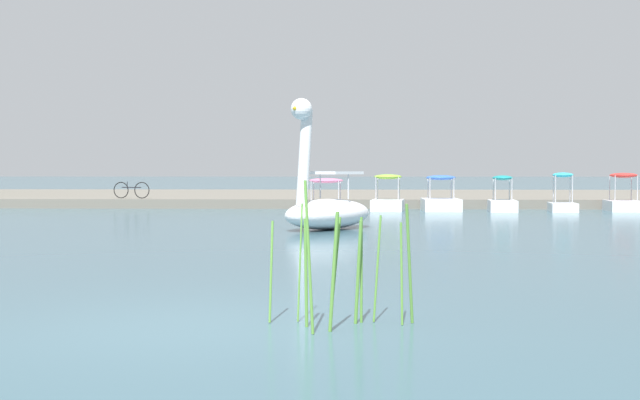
{
  "coord_description": "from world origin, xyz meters",
  "views": [
    {
      "loc": [
        1.65,
        -8.29,
        1.6
      ],
      "look_at": [
        0.51,
        19.9,
        0.61
      ],
      "focal_mm": 45.45,
      "sensor_mm": 36.0,
      "label": 1
    }
  ],
  "objects_px": {
    "pedal_boat_red": "(623,200)",
    "bicycle_parked": "(131,190)",
    "swan_boat": "(326,206)",
    "pedal_boat_lime": "(388,200)",
    "pedal_boat_pink": "(326,201)",
    "pedal_boat_blue": "(441,201)",
    "pedal_boat_cyan": "(563,201)",
    "pedal_boat_teal": "(502,201)"
  },
  "relations": [
    {
      "from": "swan_boat",
      "to": "pedal_boat_pink",
      "type": "bearing_deg",
      "value": 91.92
    },
    {
      "from": "pedal_boat_red",
      "to": "pedal_boat_cyan",
      "type": "bearing_deg",
      "value": -170.39
    },
    {
      "from": "pedal_boat_teal",
      "to": "pedal_boat_cyan",
      "type": "relative_size",
      "value": 1.15
    },
    {
      "from": "swan_boat",
      "to": "pedal_boat_cyan",
      "type": "bearing_deg",
      "value": 48.54
    },
    {
      "from": "pedal_boat_lime",
      "to": "pedal_boat_blue",
      "type": "bearing_deg",
      "value": 0.73
    },
    {
      "from": "pedal_boat_lime",
      "to": "swan_boat",
      "type": "bearing_deg",
      "value": -101.38
    },
    {
      "from": "swan_boat",
      "to": "pedal_boat_teal",
      "type": "height_order",
      "value": "swan_boat"
    },
    {
      "from": "swan_boat",
      "to": "pedal_boat_cyan",
      "type": "xyz_separation_m",
      "value": [
        9.14,
        10.34,
        -0.25
      ]
    },
    {
      "from": "swan_boat",
      "to": "bicycle_parked",
      "type": "xyz_separation_m",
      "value": [
        -9.12,
        13.3,
        0.12
      ]
    },
    {
      "from": "pedal_boat_blue",
      "to": "pedal_boat_red",
      "type": "height_order",
      "value": "pedal_boat_red"
    },
    {
      "from": "pedal_boat_red",
      "to": "bicycle_parked",
      "type": "height_order",
      "value": "pedal_boat_red"
    },
    {
      "from": "pedal_boat_pink",
      "to": "pedal_boat_cyan",
      "type": "relative_size",
      "value": 1.28
    },
    {
      "from": "pedal_boat_lime",
      "to": "bicycle_parked",
      "type": "height_order",
      "value": "pedal_boat_lime"
    },
    {
      "from": "pedal_boat_teal",
      "to": "pedal_boat_red",
      "type": "relative_size",
      "value": 1.04
    },
    {
      "from": "pedal_boat_lime",
      "to": "pedal_boat_cyan",
      "type": "height_order",
      "value": "pedal_boat_cyan"
    },
    {
      "from": "pedal_boat_blue",
      "to": "bicycle_parked",
      "type": "xyz_separation_m",
      "value": [
        -13.45,
        2.48,
        0.39
      ]
    },
    {
      "from": "pedal_boat_lime",
      "to": "pedal_boat_blue",
      "type": "height_order",
      "value": "pedal_boat_lime"
    },
    {
      "from": "swan_boat",
      "to": "pedal_boat_lime",
      "type": "height_order",
      "value": "swan_boat"
    },
    {
      "from": "pedal_boat_blue",
      "to": "pedal_boat_cyan",
      "type": "distance_m",
      "value": 4.83
    },
    {
      "from": "pedal_boat_cyan",
      "to": "bicycle_parked",
      "type": "relative_size",
      "value": 1.11
    },
    {
      "from": "pedal_boat_pink",
      "to": "pedal_boat_teal",
      "type": "bearing_deg",
      "value": 0.08
    },
    {
      "from": "pedal_boat_blue",
      "to": "pedal_boat_cyan",
      "type": "xyz_separation_m",
      "value": [
        4.81,
        -0.47,
        0.01
      ]
    },
    {
      "from": "pedal_boat_teal",
      "to": "bicycle_parked",
      "type": "bearing_deg",
      "value": 169.82
    },
    {
      "from": "pedal_boat_pink",
      "to": "pedal_boat_blue",
      "type": "bearing_deg",
      "value": 4.65
    },
    {
      "from": "swan_boat",
      "to": "pedal_boat_pink",
      "type": "xyz_separation_m",
      "value": [
        -0.35,
        10.44,
        -0.26
      ]
    },
    {
      "from": "pedal_boat_lime",
      "to": "pedal_boat_cyan",
      "type": "relative_size",
      "value": 1.16
    },
    {
      "from": "swan_boat",
      "to": "pedal_boat_teal",
      "type": "distance_m",
      "value": 12.44
    },
    {
      "from": "swan_boat",
      "to": "pedal_boat_red",
      "type": "distance_m",
      "value": 15.88
    },
    {
      "from": "swan_boat",
      "to": "pedal_boat_red",
      "type": "height_order",
      "value": "swan_boat"
    },
    {
      "from": "pedal_boat_cyan",
      "to": "pedal_boat_teal",
      "type": "bearing_deg",
      "value": 177.54
    },
    {
      "from": "pedal_boat_blue",
      "to": "pedal_boat_cyan",
      "type": "relative_size",
      "value": 1.23
    },
    {
      "from": "swan_boat",
      "to": "pedal_boat_lime",
      "type": "relative_size",
      "value": 1.62
    },
    {
      "from": "pedal_boat_blue",
      "to": "pedal_boat_pink",
      "type": "bearing_deg",
      "value": -175.35
    },
    {
      "from": "pedal_boat_pink",
      "to": "pedal_boat_red",
      "type": "relative_size",
      "value": 1.16
    },
    {
      "from": "pedal_boat_blue",
      "to": "bicycle_parked",
      "type": "bearing_deg",
      "value": 169.55
    },
    {
      "from": "swan_boat",
      "to": "pedal_boat_teal",
      "type": "bearing_deg",
      "value": 57.09
    },
    {
      "from": "pedal_boat_pink",
      "to": "bicycle_parked",
      "type": "xyz_separation_m",
      "value": [
        -8.77,
        2.86,
        0.39
      ]
    },
    {
      "from": "pedal_boat_teal",
      "to": "pedal_boat_cyan",
      "type": "height_order",
      "value": "pedal_boat_cyan"
    },
    {
      "from": "swan_boat",
      "to": "pedal_boat_pink",
      "type": "distance_m",
      "value": 10.45
    },
    {
      "from": "pedal_boat_teal",
      "to": "pedal_boat_cyan",
      "type": "bearing_deg",
      "value": -2.46
    },
    {
      "from": "pedal_boat_pink",
      "to": "pedal_boat_lime",
      "type": "bearing_deg",
      "value": 7.98
    },
    {
      "from": "swan_boat",
      "to": "pedal_boat_blue",
      "type": "xyz_separation_m",
      "value": [
        4.33,
        10.82,
        -0.26
      ]
    }
  ]
}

